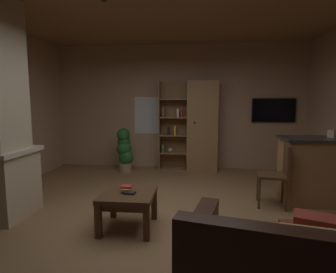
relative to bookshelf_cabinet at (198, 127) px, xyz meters
The scene contains 14 objects.
floor 2.95m from the bookshelf_cabinet, 99.26° to the right, with size 5.73×5.95×0.02m, color olive.
wall_back 0.68m from the bookshelf_cabinet, 148.48° to the left, with size 5.85×0.06×2.85m, color tan.
window_pane_back 1.22m from the bookshelf_cabinet, 168.39° to the left, with size 0.65×0.01×0.86m, color white.
bookshelf_cabinet is the anchor object (origin of this frame).
kitchen_bar_counter 2.76m from the bookshelf_cabinet, 43.49° to the right, with size 1.45×0.64×1.00m.
tissue_box 2.71m from the bookshelf_cabinet, 42.19° to the right, with size 0.12×0.12×0.11m, color #BFB299.
coffee_table 3.18m from the bookshelf_cabinet, 106.13° to the right, with size 0.63×0.65×0.44m.
table_book_0 3.19m from the bookshelf_cabinet, 105.30° to the right, with size 0.12×0.09×0.02m, color black.
table_book_1 3.17m from the bookshelf_cabinet, 106.54° to the right, with size 0.11×0.09×0.03m, color gold.
table_book_2 3.14m from the bookshelf_cabinet, 106.63° to the right, with size 0.13×0.10×0.03m, color #B22D2D.
dining_chair 2.43m from the bookshelf_cabinet, 61.22° to the right, with size 0.48×0.48×0.92m.
potted_floor_plant 1.72m from the bookshelf_cabinet, behind, with size 0.38×0.35×0.98m.
wall_mounted_tv 1.74m from the bookshelf_cabinet, ahead, with size 0.95×0.06×0.53m.
track_light_spot_0 4.06m from the bookshelf_cabinet, 132.03° to the right, with size 0.07×0.07×0.09m, color black.
Camera 1 is at (0.37, -3.34, 1.51)m, focal length 28.84 mm.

